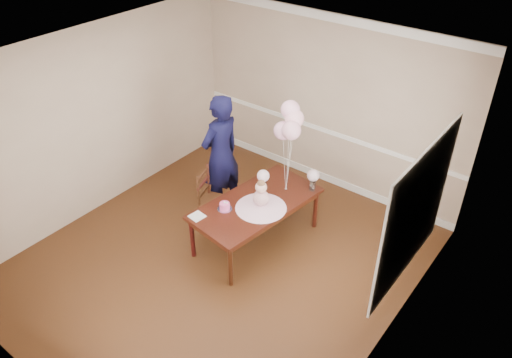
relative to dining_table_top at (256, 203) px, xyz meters
name	(u,v)px	position (x,y,z in m)	size (l,w,h in m)	color
floor	(220,260)	(-0.13, -0.62, -0.64)	(4.50, 5.00, 0.00)	#341B0D
ceiling	(209,66)	(-0.13, -0.62, 2.06)	(4.50, 5.00, 0.02)	white
wall_back	(326,103)	(-0.13, 1.88, 0.71)	(4.50, 0.02, 2.70)	tan
wall_front	(20,305)	(-0.13, -3.12, 0.71)	(4.50, 0.02, 2.70)	tan
wall_left	(96,122)	(-2.38, -0.62, 0.71)	(0.02, 5.00, 2.70)	tan
wall_right	(393,256)	(2.12, -0.62, 0.71)	(0.02, 5.00, 2.70)	tan
chair_rail_trim	(323,130)	(-0.13, 1.87, 0.26)	(4.50, 0.02, 0.07)	white
crown_molding	(333,18)	(-0.13, 1.87, 1.99)	(4.50, 0.02, 0.12)	white
baseboard_trim	(319,175)	(-0.13, 1.87, -0.58)	(4.50, 0.02, 0.12)	white
window_frame	(416,213)	(2.10, -0.12, 0.91)	(0.02, 1.66, 1.56)	silver
window_blinds	(414,212)	(2.08, -0.12, 0.91)	(0.01, 1.50, 1.40)	white
dining_table_top	(256,203)	(0.00, 0.00, 0.00)	(0.88, 1.77, 0.04)	black
table_apron	(256,207)	(0.00, 0.00, -0.07)	(0.80, 1.68, 0.09)	black
table_leg_fl	(192,238)	(-0.47, -0.76, -0.33)	(0.06, 0.06, 0.62)	black
table_leg_fr	(230,266)	(0.26, -0.85, -0.33)	(0.06, 0.06, 0.62)	black
table_leg_bl	(277,188)	(-0.26, 0.85, -0.33)	(0.06, 0.06, 0.62)	black
table_leg_br	(315,209)	(0.47, 0.76, -0.33)	(0.06, 0.06, 0.62)	black
baby_skirt	(261,205)	(0.13, -0.06, 0.07)	(0.67, 0.67, 0.09)	#E2A6C4
baby_torso	(261,198)	(0.13, -0.06, 0.18)	(0.21, 0.21, 0.21)	pink
baby_head	(261,187)	(0.13, -0.06, 0.35)	(0.15, 0.15, 0.15)	beige
baby_hair	(261,184)	(0.13, -0.06, 0.40)	(0.11, 0.11, 0.11)	brown
cake_platter	(225,209)	(-0.23, -0.37, 0.03)	(0.19, 0.19, 0.01)	silver
birthday_cake	(225,206)	(-0.23, -0.37, 0.07)	(0.13, 0.13, 0.09)	#EA499B
cake_flower_a	(225,202)	(-0.23, -0.37, 0.13)	(0.03, 0.03, 0.03)	white
cake_flower_b	(227,203)	(-0.20, -0.36, 0.13)	(0.03, 0.03, 0.03)	white
rose_vase_near	(263,186)	(-0.10, 0.28, 0.09)	(0.09, 0.09, 0.14)	silver
roses_near	(263,176)	(-0.10, 0.28, 0.25)	(0.17, 0.17, 0.17)	silver
rose_vase_far	(313,185)	(0.43, 0.70, 0.09)	(0.09, 0.09, 0.14)	silver
roses_far	(313,175)	(0.43, 0.70, 0.25)	(0.17, 0.17, 0.17)	beige
napkin	(197,216)	(-0.40, -0.70, 0.03)	(0.18, 0.18, 0.01)	silver
balloon_weight	(286,189)	(0.15, 0.47, 0.03)	(0.04, 0.04, 0.02)	silver
balloon_a	(283,131)	(0.06, 0.48, 0.91)	(0.25, 0.25, 0.25)	#EFA9CE
balloon_b	(291,130)	(0.23, 0.41, 0.99)	(0.25, 0.25, 0.25)	#E7A3BD
balloon_c	(294,119)	(0.18, 0.56, 1.08)	(0.25, 0.25, 0.25)	#FFB4CA
balloon_d	(290,110)	(0.10, 0.58, 1.17)	(0.25, 0.25, 0.25)	#FFB4D6
balloon_ribbon_a	(284,165)	(0.11, 0.48, 0.40)	(0.00, 0.00, 0.74)	white
balloon_ribbon_b	(288,166)	(0.19, 0.44, 0.45)	(0.00, 0.00, 0.83)	white
balloon_ribbon_c	(290,160)	(0.17, 0.51, 0.49)	(0.00, 0.00, 0.92)	white
balloon_ribbon_d	(288,155)	(0.12, 0.53, 0.53)	(0.00, 0.00, 1.01)	white
dining_chair_seat	(216,202)	(-0.66, -0.08, -0.24)	(0.39, 0.39, 0.04)	#3B1F10
chair_leg_fl	(202,218)	(-0.77, -0.28, -0.45)	(0.04, 0.04, 0.38)	#39200F
chair_leg_fr	(222,223)	(-0.46, -0.18, -0.45)	(0.04, 0.04, 0.38)	#341E0E
chair_leg_bl	(211,205)	(-0.86, 0.03, -0.45)	(0.04, 0.04, 0.38)	#36110E
chair_leg_br	(231,210)	(-0.55, 0.13, -0.45)	(0.04, 0.04, 0.38)	#3A1C0F
chair_back_post_l	(198,191)	(-0.78, -0.28, 0.02)	(0.04, 0.04, 0.50)	#341B0E
chair_back_post_r	(208,179)	(-0.88, 0.03, 0.02)	(0.04, 0.04, 0.50)	#3B1810
chair_slat_low	(204,191)	(-0.83, -0.13, -0.09)	(0.03, 0.36, 0.04)	#311A0D
chair_slat_mid	(203,183)	(-0.83, -0.13, 0.05)	(0.03, 0.36, 0.04)	#38130F
chair_slat_top	(203,174)	(-0.83, -0.13, 0.20)	(0.03, 0.36, 0.04)	#3A1D0F
woman	(221,155)	(-0.87, 0.30, 0.28)	(0.67, 0.45, 1.84)	black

